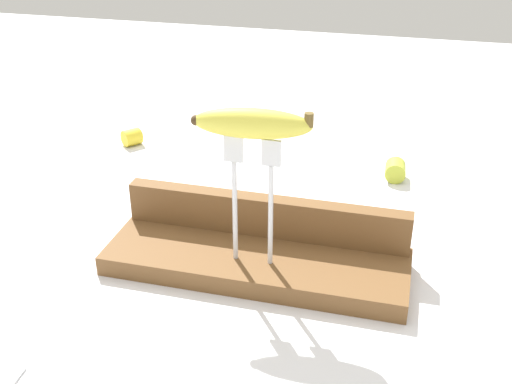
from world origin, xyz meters
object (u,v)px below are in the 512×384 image
Objects in this scene: fork_stand_center at (253,190)px; banana_chunk_near at (395,170)px; banana_raised_center at (252,123)px; banana_chunk_far at (132,137)px.

fork_stand_center reaches higher than banana_chunk_near.
banana_raised_center reaches higher than banana_chunk_near.
banana_raised_center is 3.18× the size of banana_chunk_far.
banana_raised_center is at bearing -115.15° from banana_chunk_near.
banana_raised_center is 3.45× the size of banana_chunk_near.
banana_chunk_near is 0.92× the size of banana_chunk_far.
fork_stand_center is 4.07× the size of banana_chunk_near.
banana_chunk_near is (0.18, 0.38, -0.22)m from banana_raised_center.
banana_chunk_near is at bearing 64.86° from fork_stand_center.
banana_raised_center is at bearing -47.31° from banana_chunk_far.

